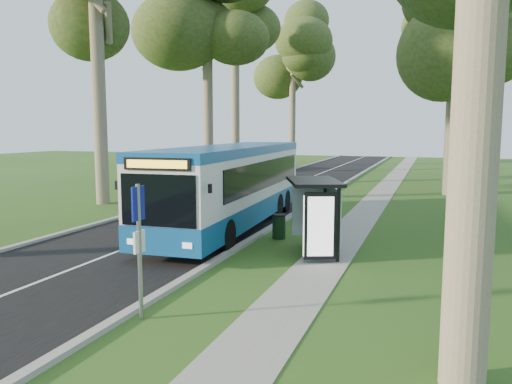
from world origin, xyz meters
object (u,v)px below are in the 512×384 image
(bus, at_px, (232,186))
(litter_bin, at_px, (279,226))
(car_white, at_px, (248,170))
(bus_stop_sign, at_px, (139,237))
(car_silver, at_px, (274,161))
(bus_shelter, at_px, (315,204))

(bus, xyz_separation_m, litter_bin, (2.37, -1.28, -1.24))
(litter_bin, distance_m, car_white, 22.07)
(bus_stop_sign, bearing_deg, litter_bin, 89.93)
(litter_bin, xyz_separation_m, car_white, (-8.77, 20.25, 0.21))
(litter_bin, bearing_deg, bus, 151.60)
(litter_bin, bearing_deg, bus_stop_sign, -93.03)
(bus, height_order, litter_bin, bus)
(bus, bearing_deg, car_silver, 101.37)
(car_white, distance_m, car_silver, 9.30)
(car_silver, bearing_deg, litter_bin, -64.81)
(bus, distance_m, car_silver, 29.16)
(bus, height_order, car_silver, bus)
(bus_stop_sign, height_order, litter_bin, bus_stop_sign)
(litter_bin, bearing_deg, car_white, 113.43)
(bus, relative_size, car_white, 3.20)
(car_white, bearing_deg, litter_bin, -80.88)
(bus_shelter, xyz_separation_m, car_white, (-10.56, 22.28, -0.98))
(bus, distance_m, litter_bin, 2.96)
(bus_stop_sign, distance_m, car_white, 29.76)
(bus_shelter, height_order, car_silver, bus_shelter)
(bus_stop_sign, bearing_deg, bus, 104.33)
(bus, relative_size, bus_shelter, 4.03)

